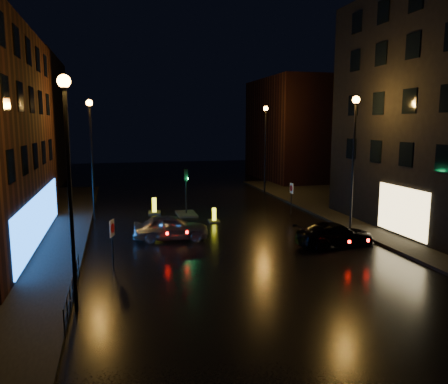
# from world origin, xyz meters

# --- Properties ---
(ground) EXTENTS (120.00, 120.00, 0.00)m
(ground) POSITION_xyz_m (0.00, 0.00, 0.00)
(ground) COLOR black
(ground) RESTS_ON ground
(pavement_right) EXTENTS (12.00, 44.00, 0.15)m
(pavement_right) POSITION_xyz_m (14.00, 8.00, 0.07)
(pavement_right) COLOR black
(pavement_right) RESTS_ON ground
(building_far_left) EXTENTS (8.00, 16.00, 14.00)m
(building_far_left) POSITION_xyz_m (-16.00, 35.00, 7.00)
(building_far_left) COLOR black
(building_far_left) RESTS_ON ground
(building_far_right) EXTENTS (8.00, 14.00, 12.00)m
(building_far_right) POSITION_xyz_m (15.00, 32.00, 6.00)
(building_far_right) COLOR black
(building_far_right) RESTS_ON ground
(street_lamp_lnear) EXTENTS (0.44, 0.44, 8.37)m
(street_lamp_lnear) POSITION_xyz_m (-7.80, -2.00, 5.56)
(street_lamp_lnear) COLOR black
(street_lamp_lnear) RESTS_ON ground
(street_lamp_lfar) EXTENTS (0.44, 0.44, 8.37)m
(street_lamp_lfar) POSITION_xyz_m (-7.80, 14.00, 5.56)
(street_lamp_lfar) COLOR black
(street_lamp_lfar) RESTS_ON ground
(street_lamp_rnear) EXTENTS (0.44, 0.44, 8.37)m
(street_lamp_rnear) POSITION_xyz_m (7.80, 6.00, 5.56)
(street_lamp_rnear) COLOR black
(street_lamp_rnear) RESTS_ON ground
(street_lamp_rfar) EXTENTS (0.44, 0.44, 8.37)m
(street_lamp_rfar) POSITION_xyz_m (7.80, 22.00, 5.56)
(street_lamp_rfar) COLOR black
(street_lamp_rfar) RESTS_ON ground
(traffic_signal) EXTENTS (1.40, 2.40, 3.45)m
(traffic_signal) POSITION_xyz_m (-1.20, 14.00, 0.50)
(traffic_signal) COLOR black
(traffic_signal) RESTS_ON ground
(guard_railing) EXTENTS (0.05, 6.04, 1.00)m
(guard_railing) POSITION_xyz_m (-8.00, -1.00, 0.74)
(guard_railing) COLOR black
(guard_railing) RESTS_ON ground
(silver_hatchback) EXTENTS (4.51, 2.18, 1.49)m
(silver_hatchback) POSITION_xyz_m (-3.21, 7.17, 0.74)
(silver_hatchback) COLOR #A4A8AC
(silver_hatchback) RESTS_ON ground
(dark_sedan) EXTENTS (4.70, 2.32, 1.32)m
(dark_sedan) POSITION_xyz_m (5.46, 3.58, 0.66)
(dark_sedan) COLOR black
(dark_sedan) RESTS_ON ground
(bollard_near) EXTENTS (0.82, 1.16, 0.97)m
(bollard_near) POSITION_xyz_m (0.29, 11.17, 0.21)
(bollard_near) COLOR black
(bollard_near) RESTS_ON ground
(bollard_far) EXTENTS (1.05, 1.46, 1.20)m
(bollard_far) POSITION_xyz_m (-3.48, 15.04, 0.26)
(bollard_far) COLOR black
(bollard_far) RESTS_ON ground
(road_sign_left) EXTENTS (0.22, 0.56, 2.36)m
(road_sign_left) POSITION_xyz_m (-6.50, 2.59, 1.77)
(road_sign_left) COLOR black
(road_sign_left) RESTS_ON ground
(road_sign_right) EXTENTS (0.07, 0.57, 2.35)m
(road_sign_right) POSITION_xyz_m (6.50, 12.31, 1.76)
(road_sign_right) COLOR black
(road_sign_right) RESTS_ON ground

